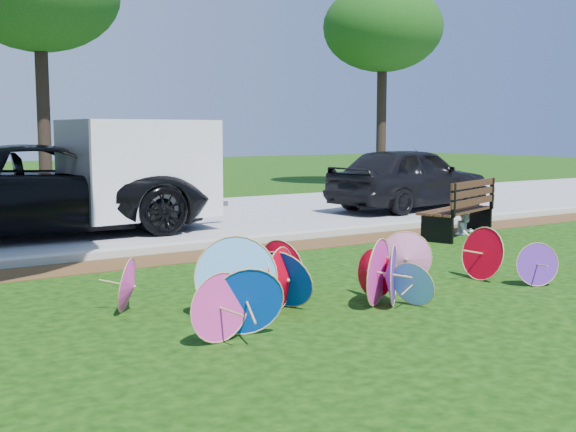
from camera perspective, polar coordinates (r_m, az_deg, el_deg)
name	(u,v)px	position (r m, az deg, el deg)	size (l,w,h in m)	color
ground	(349,319)	(7.97, 4.87, -8.09)	(90.00, 90.00, 0.00)	black
mulch_strip	(178,258)	(11.77, -8.72, -3.29)	(90.00, 1.00, 0.01)	#472D16
curb	(160,249)	(12.39, -10.06, -2.55)	(90.00, 0.30, 0.12)	#B7B5AD
street	(85,225)	(16.27, -15.77, -0.70)	(90.00, 8.00, 0.01)	gray
parasol_pile	(328,275)	(8.43, 3.16, -4.66)	(5.57, 2.15, 0.93)	#602AAE
black_van	(50,190)	(14.85, -18.32, 1.95)	(2.94, 6.38, 1.77)	black
dark_pickup	(410,178)	(19.02, 9.62, 2.98)	(1.94, 4.83, 1.64)	black
cargo_trailer	(141,169)	(14.89, -11.56, 3.67)	(2.79, 1.77, 2.55)	white
park_bench	(455,209)	(14.32, 13.09, 0.57)	(2.08, 0.79, 1.09)	black
person_left	(440,211)	(14.11, 11.96, 0.39)	(0.37, 0.25, 1.03)	#3B3D51
person_right	(466,209)	(14.61, 13.90, 0.52)	(0.49, 0.38, 1.01)	silver
bg_trees	(106,2)	(22.54, -14.16, 16.06)	(23.06, 5.19, 7.40)	black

